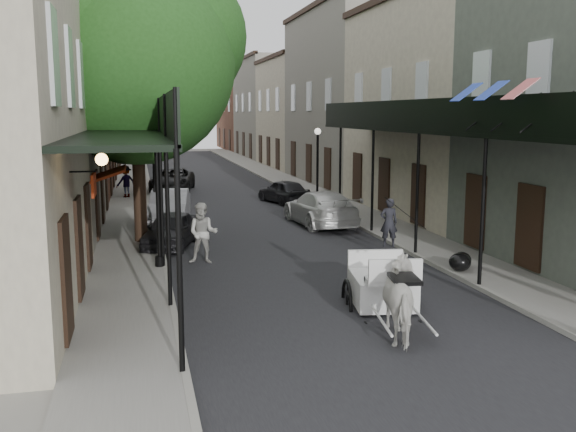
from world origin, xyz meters
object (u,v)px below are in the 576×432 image
tree_near (147,56)px  pedestrian_walking (203,233)px  lamppost_left (158,201)px  car_left_near (171,230)px  car_left_mid (170,207)px  tree_far (142,90)px  pedestrian_sidewalk_left (126,181)px  lamppost_right_far (317,164)px  carriage (379,260)px  car_right_far (284,191)px  horse (405,300)px  car_right_near (320,208)px  car_left_far (172,180)px

tree_near → pedestrian_walking: tree_near is taller
tree_near → lamppost_left: 6.10m
car_left_near → car_left_mid: 4.71m
tree_far → pedestrian_sidewalk_left: 5.33m
lamppost_left → tree_far: bearing=90.5°
tree_near → pedestrian_walking: bearing=-68.2°
lamppost_right_far → carriage: size_ratio=1.37×
tree_far → car_left_mid: (0.84, -10.18, -5.13)m
tree_far → car_right_far: bearing=-37.1°
tree_near → horse: 13.42m
tree_near → pedestrian_sidewalk_left: tree_near is taller
carriage → lamppost_left: bearing=147.6°
lamppost_right_far → pedestrian_walking: size_ratio=1.98×
car_right_near → car_right_far: bearing=-93.5°
car_right_near → carriage: bearing=77.9°
car_left_mid → horse: bearing=-67.6°
pedestrian_sidewalk_left → car_left_near: size_ratio=0.48×
pedestrian_sidewalk_left → car_left_near: pedestrian_sidewalk_left is taller
lamppost_right_far → pedestrian_sidewalk_left: lamppost_right_far is taller
carriage → pedestrian_walking: carriage is taller
car_right_near → car_left_far: bearing=-71.5°
carriage → car_left_far: 24.05m
tree_far → pedestrian_sidewalk_left: size_ratio=5.12×
tree_near → car_left_mid: size_ratio=2.24×
car_left_far → horse: bearing=-72.7°
lamppost_right_far → pedestrian_walking: (-6.86, -11.41, -1.11)m
tree_near → lamppost_right_far: tree_near is taller
pedestrian_sidewalk_left → car_left_near: bearing=68.1°
horse → pedestrian_walking: bearing=-57.0°
carriage → horse: bearing=-90.0°
carriage → car_left_mid: (-4.40, 12.51, -0.34)m
tree_near → lamppost_left: size_ratio=2.60×
lamppost_right_far → pedestrian_sidewalk_left: size_ratio=2.20×
lamppost_left → pedestrian_sidewalk_left: 16.36m
car_left_far → car_right_near: car_right_near is taller
tree_near → tree_far: tree_near is taller
car_left_far → car_right_far: bearing=-39.7°
horse → carriage: carriage is taller
tree_far → pedestrian_walking: bearing=-85.2°
tree_near → carriage: bearing=-59.1°
car_left_far → carriage: bearing=-71.0°
lamppost_left → car_left_far: bearing=85.8°
pedestrian_sidewalk_left → car_left_mid: pedestrian_sidewalk_left is taller
tree_near → car_left_near: (0.60, -0.88, -5.89)m
car_right_near → car_right_far: size_ratio=1.37×
lamppost_left → car_left_near: lamppost_left is taller
horse → carriage: size_ratio=0.71×
pedestrian_sidewalk_left → car_right_far: size_ratio=0.47×
pedestrian_walking → pedestrian_sidewalk_left: 15.90m
carriage → pedestrian_walking: (-3.75, 5.09, -0.11)m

